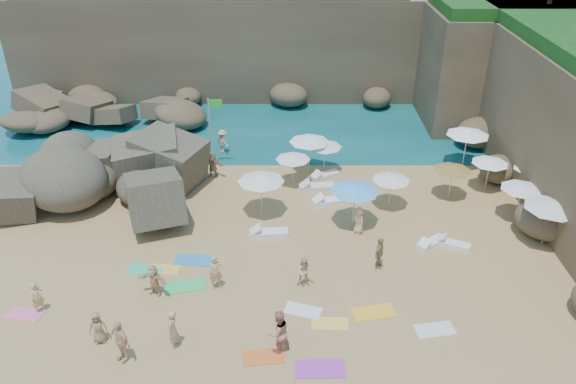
{
  "coord_description": "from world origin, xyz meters",
  "views": [
    {
      "loc": [
        2.06,
        -21.88,
        16.02
      ],
      "look_at": [
        2.0,
        3.0,
        2.0
      ],
      "focal_mm": 35.0,
      "sensor_mm": 36.0,
      "label": 1
    }
  ],
  "objects_px": {
    "person_stand_0": "(38,298)",
    "flag_pole": "(212,123)",
    "parasol_2": "(309,139)",
    "person_stand_4": "(359,220)",
    "parasol_1": "(324,144)",
    "rock_outcrop": "(102,197)",
    "person_stand_2": "(223,142)",
    "person_stand_6": "(172,329)",
    "person_stand_1": "(278,332)",
    "parasol_0": "(293,157)",
    "lounger_0": "(317,187)",
    "person_stand_3": "(379,253)",
    "person_stand_5": "(213,165)"
  },
  "relations": [
    {
      "from": "person_stand_3",
      "to": "person_stand_5",
      "type": "relative_size",
      "value": 1.01
    },
    {
      "from": "person_stand_6",
      "to": "rock_outcrop",
      "type": "bearing_deg",
      "value": -142.23
    },
    {
      "from": "person_stand_2",
      "to": "person_stand_4",
      "type": "bearing_deg",
      "value": 175.12
    },
    {
      "from": "rock_outcrop",
      "to": "parasol_0",
      "type": "height_order",
      "value": "parasol_0"
    },
    {
      "from": "person_stand_3",
      "to": "person_stand_6",
      "type": "distance_m",
      "value": 10.06
    },
    {
      "from": "parasol_1",
      "to": "parasol_0",
      "type": "bearing_deg",
      "value": -140.32
    },
    {
      "from": "person_stand_4",
      "to": "person_stand_6",
      "type": "height_order",
      "value": "person_stand_6"
    },
    {
      "from": "lounger_0",
      "to": "flag_pole",
      "type": "bearing_deg",
      "value": 146.22
    },
    {
      "from": "flag_pole",
      "to": "parasol_1",
      "type": "relative_size",
      "value": 2.11
    },
    {
      "from": "parasol_0",
      "to": "person_stand_4",
      "type": "relative_size",
      "value": 1.39
    },
    {
      "from": "person_stand_4",
      "to": "person_stand_3",
      "type": "bearing_deg",
      "value": -20.94
    },
    {
      "from": "parasol_0",
      "to": "person_stand_5",
      "type": "distance_m",
      "value": 5.05
    },
    {
      "from": "lounger_0",
      "to": "person_stand_1",
      "type": "bearing_deg",
      "value": -106.21
    },
    {
      "from": "rock_outcrop",
      "to": "person_stand_5",
      "type": "relative_size",
      "value": 5.26
    },
    {
      "from": "person_stand_3",
      "to": "person_stand_2",
      "type": "bearing_deg",
      "value": 62.72
    },
    {
      "from": "rock_outcrop",
      "to": "lounger_0",
      "type": "distance_m",
      "value": 12.36
    },
    {
      "from": "person_stand_3",
      "to": "rock_outcrop",
      "type": "bearing_deg",
      "value": 94.52
    },
    {
      "from": "person_stand_0",
      "to": "person_stand_4",
      "type": "xyz_separation_m",
      "value": [
        14.02,
        6.07,
        0.0
      ]
    },
    {
      "from": "person_stand_0",
      "to": "person_stand_2",
      "type": "height_order",
      "value": "person_stand_2"
    },
    {
      "from": "person_stand_0",
      "to": "person_stand_5",
      "type": "height_order",
      "value": "person_stand_5"
    },
    {
      "from": "parasol_1",
      "to": "person_stand_2",
      "type": "xyz_separation_m",
      "value": [
        -6.52,
        2.69,
        -1.03
      ]
    },
    {
      "from": "person_stand_0",
      "to": "flag_pole",
      "type": "bearing_deg",
      "value": 15.35
    },
    {
      "from": "parasol_1",
      "to": "person_stand_1",
      "type": "relative_size",
      "value": 1.13
    },
    {
      "from": "parasol_2",
      "to": "person_stand_5",
      "type": "relative_size",
      "value": 1.54
    },
    {
      "from": "person_stand_0",
      "to": "person_stand_4",
      "type": "height_order",
      "value": "person_stand_4"
    },
    {
      "from": "lounger_0",
      "to": "rock_outcrop",
      "type": "bearing_deg",
      "value": 177.02
    },
    {
      "from": "parasol_1",
      "to": "person_stand_0",
      "type": "bearing_deg",
      "value": -134.39
    },
    {
      "from": "parasol_1",
      "to": "person_stand_1",
      "type": "xyz_separation_m",
      "value": [
        -2.54,
        -15.11,
        -0.91
      ]
    },
    {
      "from": "flag_pole",
      "to": "parasol_1",
      "type": "height_order",
      "value": "flag_pole"
    },
    {
      "from": "person_stand_2",
      "to": "person_stand_4",
      "type": "relative_size",
      "value": 1.11
    },
    {
      "from": "parasol_0",
      "to": "person_stand_1",
      "type": "relative_size",
      "value": 1.09
    },
    {
      "from": "parasol_0",
      "to": "person_stand_2",
      "type": "bearing_deg",
      "value": 137.06
    },
    {
      "from": "parasol_1",
      "to": "person_stand_6",
      "type": "relative_size",
      "value": 1.22
    },
    {
      "from": "person_stand_1",
      "to": "parasol_2",
      "type": "bearing_deg",
      "value": -128.69
    },
    {
      "from": "parasol_1",
      "to": "person_stand_4",
      "type": "bearing_deg",
      "value": -78.4
    },
    {
      "from": "person_stand_4",
      "to": "person_stand_6",
      "type": "bearing_deg",
      "value": -78.11
    },
    {
      "from": "parasol_2",
      "to": "person_stand_1",
      "type": "relative_size",
      "value": 1.31
    },
    {
      "from": "flag_pole",
      "to": "person_stand_6",
      "type": "distance_m",
      "value": 15.86
    },
    {
      "from": "lounger_0",
      "to": "person_stand_6",
      "type": "xyz_separation_m",
      "value": [
        -6.1,
        -12.56,
        0.71
      ]
    },
    {
      "from": "person_stand_1",
      "to": "person_stand_4",
      "type": "relative_size",
      "value": 1.28
    },
    {
      "from": "person_stand_0",
      "to": "person_stand_6",
      "type": "xyz_separation_m",
      "value": [
        6.0,
        -2.0,
        0.14
      ]
    },
    {
      "from": "parasol_1",
      "to": "person_stand_0",
      "type": "height_order",
      "value": "parasol_1"
    },
    {
      "from": "rock_outcrop",
      "to": "person_stand_4",
      "type": "xyz_separation_m",
      "value": [
        14.24,
        -3.58,
        0.74
      ]
    },
    {
      "from": "rock_outcrop",
      "to": "person_stand_4",
      "type": "bearing_deg",
      "value": -14.12
    },
    {
      "from": "rock_outcrop",
      "to": "person_stand_2",
      "type": "relative_size",
      "value": 5.13
    },
    {
      "from": "person_stand_0",
      "to": "lounger_0",
      "type": "bearing_deg",
      "value": -10.77
    },
    {
      "from": "lounger_0",
      "to": "person_stand_6",
      "type": "distance_m",
      "value": 13.98
    },
    {
      "from": "flag_pole",
      "to": "parasol_0",
      "type": "distance_m",
      "value": 5.61
    },
    {
      "from": "parasol_2",
      "to": "person_stand_4",
      "type": "bearing_deg",
      "value": -71.62
    },
    {
      "from": "rock_outcrop",
      "to": "parasol_1",
      "type": "distance_m",
      "value": 13.37
    }
  ]
}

